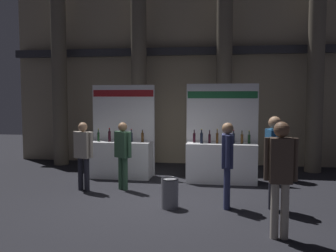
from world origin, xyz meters
TOP-DOWN VIEW (x-y plane):
  - ground_plane at (0.00, 0.00)m, footprint 24.00×24.00m
  - hall_colonnade at (-0.00, 4.44)m, footprint 11.24×1.24m
  - exhibitor_booth_0 at (-1.44, 2.21)m, footprint 1.74×0.66m
  - exhibitor_booth_1 at (1.25, 2.04)m, footprint 1.85×0.66m
  - trash_bin at (0.27, -0.35)m, footprint 0.34×0.34m
  - visitor_0 at (-1.90, 0.69)m, footprint 0.53×0.33m
  - visitor_1 at (-1.02, 0.90)m, footprint 0.46×0.38m
  - visitor_2 at (2.25, -0.21)m, footprint 0.32×0.53m
  - visitor_3 at (1.37, -0.21)m, footprint 0.22×0.50m
  - visitor_4 at (2.16, -1.65)m, footprint 0.50×0.24m

SIDE VIEW (x-z plane):
  - ground_plane at x=0.00m, z-range 0.00..0.00m
  - trash_bin at x=0.27m, z-range 0.00..0.59m
  - exhibitor_booth_0 at x=-1.44m, z-range -0.64..1.85m
  - exhibitor_booth_1 at x=1.25m, z-range -0.64..1.87m
  - visitor_1 at x=-1.02m, z-range 0.14..1.72m
  - visitor_0 at x=-1.90m, z-range 0.14..1.73m
  - visitor_3 at x=1.37m, z-range 0.14..1.83m
  - visitor_4 at x=2.16m, z-range 0.17..1.98m
  - visitor_2 at x=2.25m, z-range 0.19..2.00m
  - hall_colonnade at x=0.00m, z-range -0.09..6.43m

